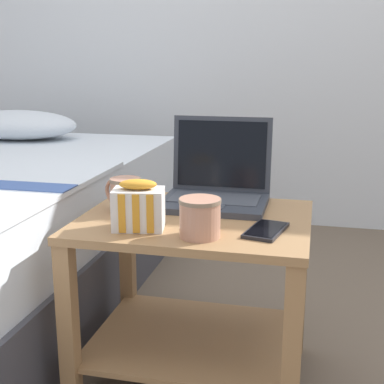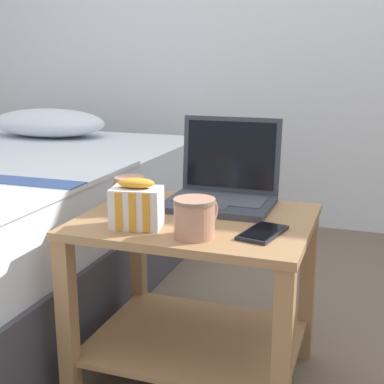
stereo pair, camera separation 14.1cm
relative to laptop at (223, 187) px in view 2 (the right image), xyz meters
name	(u,v)px [view 2 (the right image)]	position (x,y,z in m)	size (l,w,h in m)	color
ground_plane	(196,377)	(-0.03, -0.16, -0.55)	(8.00, 8.00, 0.00)	brown
bedside_table	(196,277)	(-0.03, -0.16, -0.23)	(0.62, 0.50, 0.50)	#997047
laptop	(223,187)	(0.00, 0.00, 0.00)	(0.31, 0.26, 0.25)	#333842
mug_front_left	(129,192)	(-0.23, -0.16, 0.00)	(0.12, 0.09, 0.10)	tan
mug_front_right	(195,216)	(0.02, -0.32, 0.00)	(0.10, 0.14, 0.10)	tan
snack_bag	(137,205)	(-0.14, -0.30, 0.01)	(0.14, 0.11, 0.13)	silver
cell_phone	(263,232)	(0.17, -0.25, -0.05)	(0.11, 0.16, 0.01)	black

